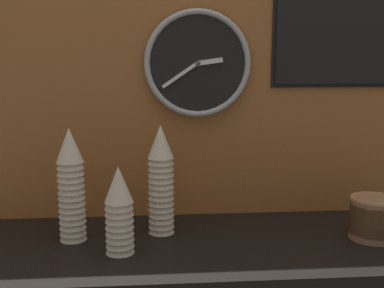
# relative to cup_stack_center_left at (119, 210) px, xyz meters

# --- Properties ---
(ground_plane) EXTENTS (1.60, 0.56, 0.04)m
(ground_plane) POSITION_rel_cup_stack_center_left_xyz_m (0.25, 0.07, -0.15)
(ground_plane) COLOR black
(wall_tiled_back) EXTENTS (1.60, 0.03, 1.05)m
(wall_tiled_back) POSITION_rel_cup_stack_center_left_xyz_m (0.25, 0.34, 0.40)
(wall_tiled_back) COLOR #A3602D
(wall_tiled_back) RESTS_ON ground_plane
(cup_stack_center_left) EXTENTS (0.08, 0.08, 0.25)m
(cup_stack_center_left) POSITION_rel_cup_stack_center_left_xyz_m (0.00, 0.00, 0.00)
(cup_stack_center_left) COLOR beige
(cup_stack_center_left) RESTS_ON ground_plane
(cup_stack_center) EXTENTS (0.08, 0.08, 0.34)m
(cup_stack_center) POSITION_rel_cup_stack_center_left_xyz_m (0.12, 0.15, 0.05)
(cup_stack_center) COLOR beige
(cup_stack_center) RESTS_ON ground_plane
(cup_stack_left) EXTENTS (0.08, 0.08, 0.34)m
(cup_stack_left) POSITION_rel_cup_stack_center_left_xyz_m (-0.15, 0.11, 0.05)
(cup_stack_left) COLOR beige
(cup_stack_left) RESTS_ON ground_plane
(bowl_stack_far_right) EXTENTS (0.14, 0.14, 0.13)m
(bowl_stack_far_right) POSITION_rel_cup_stack_center_left_xyz_m (0.76, 0.05, -0.06)
(bowl_stack_far_right) COLOR #996B47
(bowl_stack_far_right) RESTS_ON ground_plane
(wall_clock) EXTENTS (0.36, 0.03, 0.36)m
(wall_clock) POSITION_rel_cup_stack_center_left_xyz_m (0.24, 0.31, 0.40)
(wall_clock) COLOR black
(menu_board) EXTENTS (0.43, 0.01, 0.47)m
(menu_board) POSITION_rel_cup_stack_center_left_xyz_m (0.72, 0.32, 0.56)
(menu_board) COLOR black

